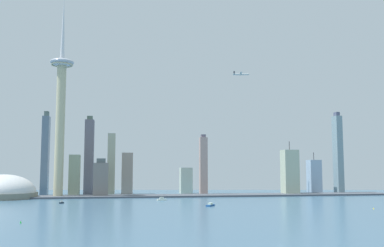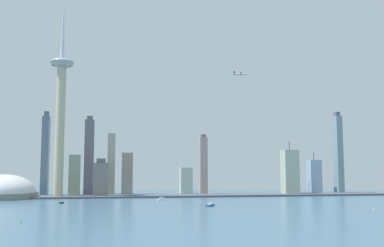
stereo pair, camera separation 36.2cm
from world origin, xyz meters
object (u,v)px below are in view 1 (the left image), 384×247
at_px(stadium_dome, 3,193).
at_px(skyscraper_6, 290,172).
at_px(boat_0, 210,205).
at_px(skyscraper_1, 45,154).
at_px(channel_buoy_0, 374,208).
at_px(skyscraper_2, 186,180).
at_px(skyscraper_3, 338,154).
at_px(skyscraper_5, 74,175).
at_px(skyscraper_0, 101,179).
at_px(skyscraper_7, 314,177).
at_px(boat_2, 162,199).
at_px(boat_1, 62,202).
at_px(skyscraper_8, 127,173).
at_px(skyscraper_11, 89,156).
at_px(airplane, 241,74).
at_px(channel_buoy_1, 21,222).
at_px(observation_tower, 61,102).
at_px(skyscraper_10, 203,166).
at_px(skyscraper_9, 111,164).

xyz_separation_m(stadium_dome, skyscraper_6, (507.03, 18.37, 33.14)).
bearing_deg(boat_0, skyscraper_1, 76.48).
distance_m(skyscraper_1, channel_buoy_0, 579.19).
xyz_separation_m(stadium_dome, skyscraper_2, (319.68, 95.60, 16.38)).
relative_size(skyscraper_2, skyscraper_3, 0.32).
relative_size(skyscraper_5, boat_0, 4.19).
relative_size(skyscraper_0, skyscraper_1, 0.42).
bearing_deg(stadium_dome, boat_0, -32.73).
bearing_deg(skyscraper_2, skyscraper_6, -22.40).
bearing_deg(channel_buoy_0, skyscraper_7, 76.99).
bearing_deg(boat_2, skyscraper_3, 4.82).
bearing_deg(boat_1, skyscraper_1, -128.61).
height_order(boat_1, channel_buoy_0, boat_1).
bearing_deg(skyscraper_1, boat_2, -41.03).
xyz_separation_m(skyscraper_8, boat_2, (49.88, -182.74, -38.16)).
xyz_separation_m(skyscraper_11, boat_1, (-22.15, -221.03, -71.80)).
height_order(skyscraper_6, airplane, airplane).
relative_size(stadium_dome, airplane, 3.39).
height_order(stadium_dome, boat_0, stadium_dome).
bearing_deg(skyscraper_1, skyscraper_5, -40.36).
height_order(skyscraper_0, boat_0, skyscraper_0).
bearing_deg(channel_buoy_1, skyscraper_8, 76.75).
bearing_deg(channel_buoy_0, skyscraper_0, 140.69).
relative_size(skyscraper_7, boat_0, 4.60).
relative_size(skyscraper_8, channel_buoy_0, 47.04).
relative_size(observation_tower, skyscraper_8, 4.49).
bearing_deg(airplane, skyscraper_3, 5.90).
distance_m(skyscraper_1, skyscraper_6, 464.26).
bearing_deg(observation_tower, skyscraper_3, 2.96).
distance_m(skyscraper_0, skyscraper_1, 143.97).
relative_size(skyscraper_6, boat_0, 5.70).
bearing_deg(skyscraper_1, channel_buoy_0, -39.13).
xyz_separation_m(skyscraper_5, channel_buoy_1, (-9.33, -385.23, -35.72)).
bearing_deg(skyscraper_10, airplane, 10.88).
xyz_separation_m(channel_buoy_1, airplane, (323.64, 396.24, 234.16)).
bearing_deg(boat_2, skyscraper_8, 91.60).
xyz_separation_m(skyscraper_0, skyscraper_9, (16.69, 47.91, 25.83)).
height_order(skyscraper_1, boat_0, skyscraper_1).
height_order(skyscraper_11, boat_0, skyscraper_11).
bearing_deg(skyscraper_11, skyscraper_10, -16.89).
xyz_separation_m(boat_0, boat_2, (-53.25, 111.58, 0.27)).
distance_m(skyscraper_5, boat_1, 164.30).
xyz_separation_m(skyscraper_3, boat_1, (-507.74, -154.54, -76.73)).
xyz_separation_m(skyscraper_3, skyscraper_6, (-108.49, -17.08, -35.96)).
xyz_separation_m(skyscraper_7, airplane, (-144.70, 7.94, 202.33)).
height_order(skyscraper_3, skyscraper_8, skyscraper_3).
relative_size(skyscraper_0, skyscraper_11, 0.44).
height_order(skyscraper_3, skyscraper_11, skyscraper_3).
xyz_separation_m(stadium_dome, channel_buoy_1, (99.80, -343.89, -7.86)).
bearing_deg(skyscraper_10, skyscraper_5, 178.95).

